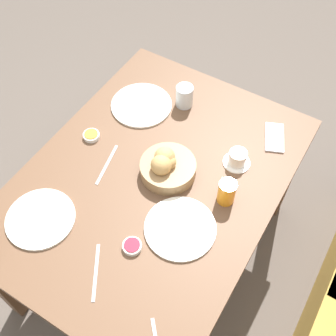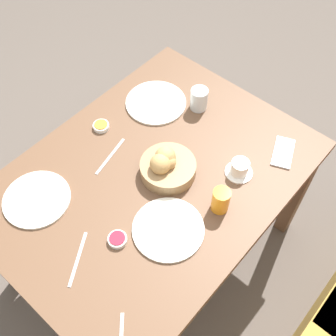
# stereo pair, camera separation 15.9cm
# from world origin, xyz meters

# --- Properties ---
(ground_plane) EXTENTS (10.00, 10.00, 0.00)m
(ground_plane) POSITION_xyz_m (0.00, 0.00, 0.00)
(ground_plane) COLOR #564C44
(dining_table) EXTENTS (1.23, 0.91, 0.70)m
(dining_table) POSITION_xyz_m (0.00, 0.00, 0.61)
(dining_table) COLOR brown
(dining_table) RESTS_ON ground_plane
(bread_basket) EXTENTS (0.21, 0.21, 0.12)m
(bread_basket) POSITION_xyz_m (-0.05, 0.04, 0.75)
(bread_basket) COLOR #99754C
(bread_basket) RESTS_ON dining_table
(plate_near_left) EXTENTS (0.26, 0.26, 0.01)m
(plate_near_left) POSITION_xyz_m (-0.29, -0.24, 0.71)
(plate_near_left) COLOR silver
(plate_near_left) RESTS_ON dining_table
(plate_near_right) EXTENTS (0.25, 0.25, 0.01)m
(plate_near_right) POSITION_xyz_m (0.36, -0.24, 0.71)
(plate_near_right) COLOR silver
(plate_near_right) RESTS_ON dining_table
(plate_far_center) EXTENTS (0.25, 0.25, 0.01)m
(plate_far_center) POSITION_xyz_m (0.13, 0.20, 0.71)
(plate_far_center) COLOR silver
(plate_far_center) RESTS_ON dining_table
(juice_glass) EXTENTS (0.06, 0.06, 0.10)m
(juice_glass) POSITION_xyz_m (-0.06, 0.28, 0.76)
(juice_glass) COLOR orange
(juice_glass) RESTS_ON dining_table
(water_tumbler) EXTENTS (0.07, 0.07, 0.10)m
(water_tumbler) POSITION_xyz_m (-0.40, -0.09, 0.75)
(water_tumbler) COLOR silver
(water_tumbler) RESTS_ON dining_table
(coffee_cup) EXTENTS (0.11, 0.11, 0.06)m
(coffee_cup) POSITION_xyz_m (-0.23, 0.24, 0.73)
(coffee_cup) COLOR white
(coffee_cup) RESTS_ON dining_table
(jam_bowl_berry) EXTENTS (0.07, 0.07, 0.02)m
(jam_bowl_berry) POSITION_xyz_m (0.28, 0.10, 0.72)
(jam_bowl_berry) COLOR white
(jam_bowl_berry) RESTS_ON dining_table
(jam_bowl_honey) EXTENTS (0.07, 0.07, 0.02)m
(jam_bowl_honey) POSITION_xyz_m (-0.04, -0.32, 0.72)
(jam_bowl_honey) COLOR white
(jam_bowl_honey) RESTS_ON dining_table
(fork_silver) EXTENTS (0.19, 0.05, 0.00)m
(fork_silver) POSITION_xyz_m (0.04, -0.18, 0.71)
(fork_silver) COLOR #B7B7BC
(fork_silver) RESTS_ON dining_table
(knife_silver) EXTENTS (0.17, 0.11, 0.00)m
(knife_silver) POSITION_xyz_m (0.41, 0.04, 0.71)
(knife_silver) COLOR #B7B7BC
(knife_silver) RESTS_ON dining_table
(cell_phone) EXTENTS (0.17, 0.13, 0.01)m
(cell_phone) POSITION_xyz_m (-0.42, 0.32, 0.71)
(cell_phone) COLOR silver
(cell_phone) RESTS_ON dining_table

